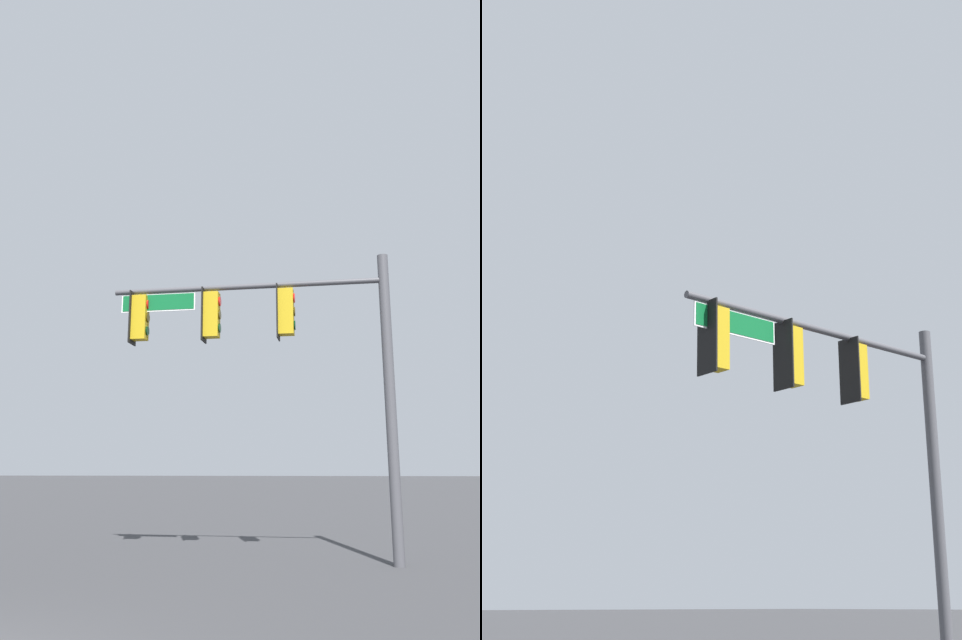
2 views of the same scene
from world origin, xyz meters
TOP-DOWN VIEW (x-y plane):
  - signal_pole_near at (-3.51, -8.17)m, footprint 6.64×0.61m

SIDE VIEW (x-z plane):
  - signal_pole_near at x=-3.51m, z-range 1.39..8.25m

